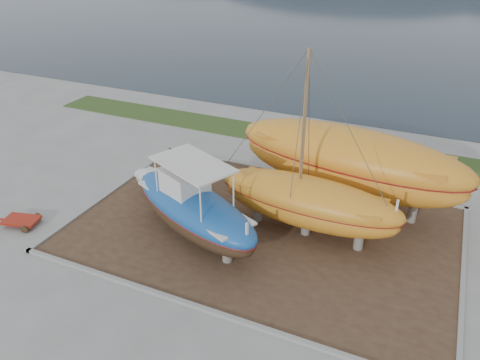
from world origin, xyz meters
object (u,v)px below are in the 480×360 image
at_px(orange_bare_hull, 348,168).
at_px(blue_caique, 193,201).
at_px(white_dinghy, 166,186).
at_px(orange_sailboat, 312,150).
at_px(red_trailer, 22,222).

bearing_deg(orange_bare_hull, blue_caique, -124.39).
bearing_deg(white_dinghy, blue_caique, -31.99).
xyz_separation_m(white_dinghy, orange_sailboat, (8.06, -0.30, 3.77)).
xyz_separation_m(blue_caique, orange_sailboat, (4.71, 2.49, 2.42)).
xyz_separation_m(blue_caique, red_trailer, (-8.46, -2.58, -1.87)).
relative_size(orange_sailboat, orange_bare_hull, 0.72).
bearing_deg(blue_caique, orange_sailboat, 52.20).
bearing_deg(blue_caique, white_dinghy, 164.50).
xyz_separation_m(orange_sailboat, red_trailer, (-13.17, -5.07, -4.30)).
height_order(white_dinghy, red_trailer, white_dinghy).
distance_m(white_dinghy, orange_bare_hull, 9.78).
bearing_deg(blue_caique, red_trailer, -138.70).
bearing_deg(orange_sailboat, orange_bare_hull, 78.78).
distance_m(white_dinghy, orange_sailboat, 8.90).
height_order(orange_sailboat, orange_bare_hull, orange_sailboat).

